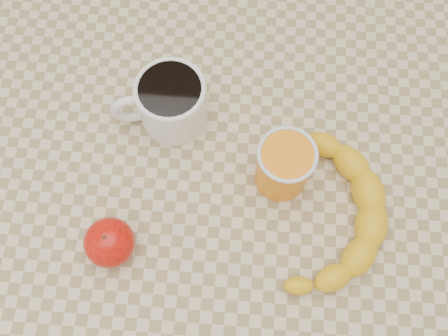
# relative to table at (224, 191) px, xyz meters

# --- Properties ---
(ground) EXTENTS (3.00, 3.00, 0.00)m
(ground) POSITION_rel_table_xyz_m (0.00, 0.00, -0.66)
(ground) COLOR tan
(ground) RESTS_ON ground
(table) EXTENTS (0.80, 0.80, 0.75)m
(table) POSITION_rel_table_xyz_m (0.00, 0.00, 0.00)
(table) COLOR #C8B98E
(table) RESTS_ON ground
(coffee_mug) EXTENTS (0.15, 0.12, 0.09)m
(coffee_mug) POSITION_rel_table_xyz_m (-0.08, 0.09, 0.13)
(coffee_mug) COLOR white
(coffee_mug) RESTS_ON table
(orange_juice_glass) EXTENTS (0.08, 0.08, 0.09)m
(orange_juice_glass) POSITION_rel_table_xyz_m (0.08, -0.00, 0.13)
(orange_juice_glass) COLOR orange
(orange_juice_glass) RESTS_ON table
(apple) EXTENTS (0.07, 0.07, 0.06)m
(apple) POSITION_rel_table_xyz_m (-0.14, -0.12, 0.12)
(apple) COLOR #950604
(apple) RESTS_ON table
(banana) EXTENTS (0.26, 0.32, 0.05)m
(banana) POSITION_rel_table_xyz_m (0.15, -0.05, 0.11)
(banana) COLOR yellow
(banana) RESTS_ON table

